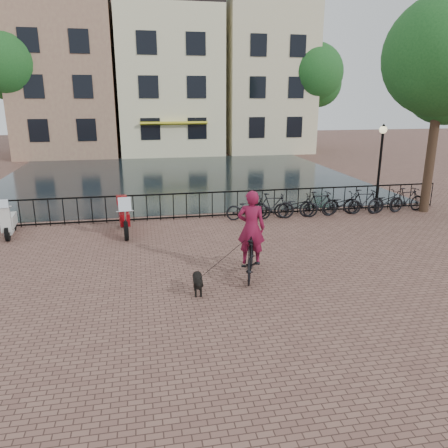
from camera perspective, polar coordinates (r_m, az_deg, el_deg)
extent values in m
plane|color=brown|center=(9.63, 3.46, -11.87)|extent=(100.00, 100.00, 0.00)
plane|color=black|center=(26.00, -6.01, 6.19)|extent=(20.00, 20.00, 0.00)
cube|color=black|center=(16.73, -3.25, 4.08)|extent=(20.00, 0.05, 0.05)
cube|color=black|center=(16.95, -3.20, 1.04)|extent=(20.00, 0.05, 0.05)
cube|color=#8F6353|center=(38.61, -19.82, 17.60)|extent=(7.50, 9.00, 12.00)
cube|color=beige|center=(38.31, -7.27, 17.65)|extent=(8.00, 9.00, 11.00)
cube|color=black|center=(38.91, -7.62, 26.36)|extent=(8.00, 9.00, 0.80)
cube|color=gold|center=(33.67, -6.53, 12.93)|extent=(5.00, 0.60, 0.15)
cube|color=beige|center=(39.71, 4.93, 18.75)|extent=(7.00, 9.00, 12.50)
cylinder|color=black|center=(36.33, -25.65, 12.59)|extent=(0.36, 0.36, 6.30)
sphere|color=#194C1D|center=(36.37, -26.38, 18.23)|extent=(5.04, 5.04, 5.04)
cylinder|color=black|center=(19.31, 25.58, 9.59)|extent=(0.36, 0.36, 5.60)
sphere|color=#194C1D|center=(19.28, 26.80, 19.02)|extent=(4.48, 4.48, 4.48)
cylinder|color=black|center=(37.98, 11.31, 13.67)|extent=(0.36, 0.36, 5.95)
sphere|color=#194C1D|center=(38.00, 11.61, 18.79)|extent=(4.76, 4.76, 4.76)
cylinder|color=black|center=(18.61, 19.58, 6.29)|extent=(0.10, 0.10, 3.20)
sphere|color=beige|center=(18.42, 20.09, 11.50)|extent=(0.30, 0.30, 0.30)
imported|color=black|center=(11.35, 3.51, -4.10)|extent=(1.12, 2.05, 1.18)
imported|color=maroon|center=(11.05, 3.60, 0.49)|extent=(0.98, 0.79, 2.32)
imported|color=black|center=(16.62, 3.22, 2.05)|extent=(1.76, 0.72, 0.90)
imported|color=black|center=(16.86, 6.36, 2.35)|extent=(1.72, 0.74, 1.00)
imported|color=black|center=(17.17, 9.39, 2.32)|extent=(1.77, 0.78, 0.90)
imported|color=black|center=(17.51, 12.32, 2.60)|extent=(1.69, 0.57, 1.00)
imported|color=black|center=(17.91, 15.11, 2.55)|extent=(1.75, 0.71, 0.90)
imported|color=black|center=(18.33, 17.80, 2.80)|extent=(1.71, 0.69, 1.00)
imported|color=black|center=(18.81, 20.34, 2.74)|extent=(1.79, 0.86, 0.90)
imported|color=black|center=(19.31, 22.78, 2.96)|extent=(1.71, 0.65, 1.00)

